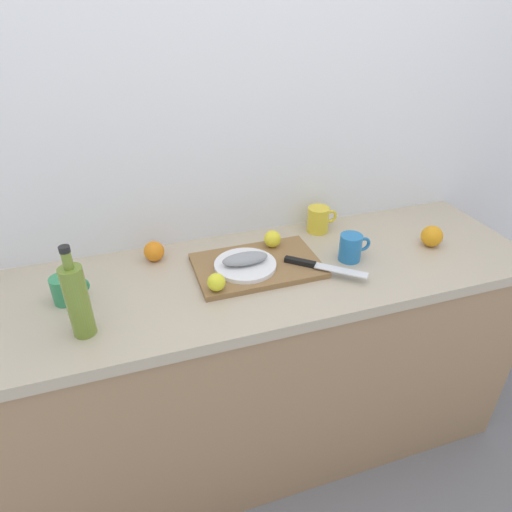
{
  "coord_description": "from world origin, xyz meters",
  "views": [
    {
      "loc": [
        -0.42,
        -1.23,
        1.76
      ],
      "look_at": [
        -0.0,
        0.03,
        0.95
      ],
      "focal_mm": 31.47,
      "sensor_mm": 36.0,
      "label": 1
    }
  ],
  "objects_px": {
    "fish_fillet": "(245,259)",
    "olive_oil_bottle": "(77,300)",
    "orange_0": "(432,236)",
    "chef_knife": "(315,265)",
    "coffee_mug_0": "(351,247)",
    "coffee_mug_1": "(319,219)",
    "lemon_0": "(216,282)",
    "cutting_board": "(256,266)",
    "white_plate": "(245,265)",
    "coffee_mug_2": "(65,289)"
  },
  "relations": [
    {
      "from": "fish_fillet",
      "to": "olive_oil_bottle",
      "type": "bearing_deg",
      "value": -163.17
    },
    {
      "from": "orange_0",
      "to": "chef_knife",
      "type": "bearing_deg",
      "value": -176.52
    },
    {
      "from": "coffee_mug_0",
      "to": "coffee_mug_1",
      "type": "distance_m",
      "value": 0.24
    },
    {
      "from": "coffee_mug_0",
      "to": "coffee_mug_1",
      "type": "bearing_deg",
      "value": 93.85
    },
    {
      "from": "coffee_mug_0",
      "to": "coffee_mug_1",
      "type": "xyz_separation_m",
      "value": [
        -0.02,
        0.24,
        0.0
      ]
    },
    {
      "from": "chef_knife",
      "to": "orange_0",
      "type": "distance_m",
      "value": 0.5
    },
    {
      "from": "lemon_0",
      "to": "coffee_mug_0",
      "type": "xyz_separation_m",
      "value": [
        0.51,
        0.06,
        0.0
      ]
    },
    {
      "from": "olive_oil_bottle",
      "to": "coffee_mug_0",
      "type": "xyz_separation_m",
      "value": [
        0.91,
        0.12,
        -0.07
      ]
    },
    {
      "from": "cutting_board",
      "to": "coffee_mug_0",
      "type": "distance_m",
      "value": 0.35
    },
    {
      "from": "olive_oil_bottle",
      "to": "orange_0",
      "type": "relative_size",
      "value": 3.55
    },
    {
      "from": "chef_knife",
      "to": "orange_0",
      "type": "bearing_deg",
      "value": 43.89
    },
    {
      "from": "white_plate",
      "to": "coffee_mug_0",
      "type": "relative_size",
      "value": 1.79
    },
    {
      "from": "lemon_0",
      "to": "coffee_mug_1",
      "type": "relative_size",
      "value": 0.47
    },
    {
      "from": "fish_fillet",
      "to": "chef_knife",
      "type": "relative_size",
      "value": 0.67
    },
    {
      "from": "coffee_mug_1",
      "to": "cutting_board",
      "type": "bearing_deg",
      "value": -150.25
    },
    {
      "from": "chef_knife",
      "to": "olive_oil_bottle",
      "type": "xyz_separation_m",
      "value": [
        -0.76,
        -0.08,
        0.09
      ]
    },
    {
      "from": "cutting_board",
      "to": "olive_oil_bottle",
      "type": "relative_size",
      "value": 1.52
    },
    {
      "from": "white_plate",
      "to": "coffee_mug_1",
      "type": "xyz_separation_m",
      "value": [
        0.37,
        0.2,
        0.02
      ]
    },
    {
      "from": "olive_oil_bottle",
      "to": "coffee_mug_1",
      "type": "distance_m",
      "value": 0.97
    },
    {
      "from": "coffee_mug_1",
      "to": "coffee_mug_2",
      "type": "height_order",
      "value": "coffee_mug_1"
    },
    {
      "from": "white_plate",
      "to": "orange_0",
      "type": "bearing_deg",
      "value": -3.71
    },
    {
      "from": "coffee_mug_1",
      "to": "coffee_mug_2",
      "type": "relative_size",
      "value": 1.09
    },
    {
      "from": "coffee_mug_1",
      "to": "white_plate",
      "type": "bearing_deg",
      "value": -151.95
    },
    {
      "from": "cutting_board",
      "to": "coffee_mug_2",
      "type": "height_order",
      "value": "coffee_mug_2"
    },
    {
      "from": "white_plate",
      "to": "coffee_mug_0",
      "type": "bearing_deg",
      "value": -6.05
    },
    {
      "from": "chef_knife",
      "to": "coffee_mug_0",
      "type": "bearing_deg",
      "value": 53.49
    },
    {
      "from": "lemon_0",
      "to": "coffee_mug_1",
      "type": "distance_m",
      "value": 0.58
    },
    {
      "from": "white_plate",
      "to": "coffee_mug_1",
      "type": "distance_m",
      "value": 0.42
    },
    {
      "from": "fish_fillet",
      "to": "orange_0",
      "type": "xyz_separation_m",
      "value": [
        0.72,
        -0.05,
        -0.01
      ]
    },
    {
      "from": "fish_fillet",
      "to": "olive_oil_bottle",
      "type": "xyz_separation_m",
      "value": [
        -0.53,
        -0.16,
        0.06
      ]
    },
    {
      "from": "fish_fillet",
      "to": "coffee_mug_1",
      "type": "bearing_deg",
      "value": 28.05
    },
    {
      "from": "coffee_mug_2",
      "to": "white_plate",
      "type": "bearing_deg",
      "value": -1.55
    },
    {
      "from": "chef_knife",
      "to": "coffee_mug_1",
      "type": "bearing_deg",
      "value": 103.05
    },
    {
      "from": "coffee_mug_2",
      "to": "orange_0",
      "type": "relative_size",
      "value": 1.43
    },
    {
      "from": "olive_oil_bottle",
      "to": "coffee_mug_0",
      "type": "bearing_deg",
      "value": 7.44
    },
    {
      "from": "lemon_0",
      "to": "chef_knife",
      "type": "bearing_deg",
      "value": 3.77
    },
    {
      "from": "cutting_board",
      "to": "chef_knife",
      "type": "distance_m",
      "value": 0.2
    },
    {
      "from": "fish_fillet",
      "to": "orange_0",
      "type": "height_order",
      "value": "orange_0"
    },
    {
      "from": "orange_0",
      "to": "coffee_mug_2",
      "type": "bearing_deg",
      "value": 177.25
    },
    {
      "from": "fish_fillet",
      "to": "coffee_mug_0",
      "type": "relative_size",
      "value": 1.34
    },
    {
      "from": "cutting_board",
      "to": "olive_oil_bottle",
      "type": "height_order",
      "value": "olive_oil_bottle"
    },
    {
      "from": "cutting_board",
      "to": "coffee_mug_1",
      "type": "relative_size",
      "value": 3.46
    },
    {
      "from": "white_plate",
      "to": "orange_0",
      "type": "height_order",
      "value": "orange_0"
    },
    {
      "from": "chef_knife",
      "to": "coffee_mug_0",
      "type": "xyz_separation_m",
      "value": [
        0.16,
        0.04,
        0.02
      ]
    },
    {
      "from": "coffee_mug_0",
      "to": "fish_fillet",
      "type": "bearing_deg",
      "value": 173.95
    },
    {
      "from": "white_plate",
      "to": "olive_oil_bottle",
      "type": "bearing_deg",
      "value": -163.17
    },
    {
      "from": "cutting_board",
      "to": "white_plate",
      "type": "distance_m",
      "value": 0.05
    },
    {
      "from": "chef_knife",
      "to": "coffee_mug_1",
      "type": "xyz_separation_m",
      "value": [
        0.14,
        0.27,
        0.02
      ]
    },
    {
      "from": "white_plate",
      "to": "chef_knife",
      "type": "distance_m",
      "value": 0.24
    },
    {
      "from": "chef_knife",
      "to": "lemon_0",
      "type": "bearing_deg",
      "value": -135.82
    }
  ]
}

